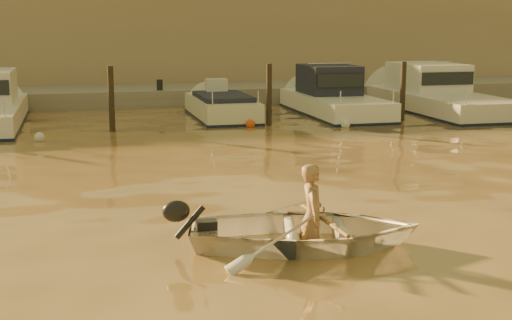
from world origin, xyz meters
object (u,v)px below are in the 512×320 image
object	(u,v)px
moored_boat_3	(222,112)
moored_boat_4	(334,97)
moored_boat_5	(437,94)
dinghy	(306,231)
waterfront_building	(100,41)
person	(313,215)

from	to	relation	value
moored_boat_3	moored_boat_4	xyz separation A→B (m)	(4.18, 0.00, 0.40)
moored_boat_3	moored_boat_5	world-z (taller)	moored_boat_5
dinghy	moored_boat_4	bearing A→B (deg)	-9.80
moored_boat_5	moored_boat_3	bearing A→B (deg)	180.00
dinghy	moored_boat_4	xyz separation A→B (m)	(5.90, 14.61, 0.39)
moored_boat_4	waterfront_building	world-z (taller)	waterfront_building
dinghy	moored_boat_5	xyz separation A→B (m)	(10.00, 14.61, 0.39)
dinghy	waterfront_building	size ratio (longest dim) A/B	0.07
waterfront_building	person	bearing A→B (deg)	-85.39
waterfront_building	moored_boat_3	bearing A→B (deg)	-71.50
person	moored_boat_4	size ratio (longest dim) A/B	0.22
moored_boat_4	waterfront_building	bearing A→B (deg)	125.57
dinghy	moored_boat_4	world-z (taller)	moored_boat_4
moored_boat_5	waterfront_building	bearing A→B (deg)	137.43
person	waterfront_building	size ratio (longest dim) A/B	0.03
moored_boat_4	waterfront_building	distance (m)	13.64
dinghy	moored_boat_5	size ratio (longest dim) A/B	0.39
waterfront_building	moored_boat_4	bearing A→B (deg)	-54.43
moored_boat_5	waterfront_building	size ratio (longest dim) A/B	0.19
person	moored_boat_4	world-z (taller)	moored_boat_4
moored_boat_3	waterfront_building	xyz separation A→B (m)	(-3.68, 11.00, 2.17)
person	moored_boat_4	bearing A→B (deg)	-9.44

